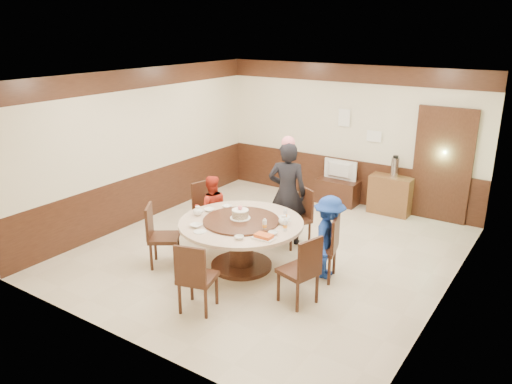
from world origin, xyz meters
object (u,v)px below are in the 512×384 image
Objects in this scene: person_standing at (287,193)px; person_red at (211,209)px; person_blue at (329,237)px; tv_stand at (338,192)px; television at (339,170)px; side_cabinet at (390,195)px; banquet_table at (241,235)px; birthday_cake at (240,214)px; thermos at (395,167)px; shrimp_platter at (264,237)px.

person_standing reaches higher than person_red.
tv_stand is (-1.24, 3.01, -0.37)m from person_blue.
person_red is 1.62× the size of television.
person_red is at bearing 73.22° from television.
television is at bearing -178.44° from side_cabinet.
person_blue is 3.25m from television.
banquet_table is 3.48m from television.
birthday_cake is (-0.13, -1.16, -0.02)m from person_standing.
person_blue reaches higher than thermos.
person_blue reaches higher than television.
television reaches higher than tv_stand.
person_red is 3.85× the size of shrimp_platter.
shrimp_platter is at bearing 128.42° from person_blue.
side_cabinet is (-0.13, 3.04, -0.25)m from person_blue.
person_blue is 3.05m from side_cabinet.
person_standing is at bearing 109.00° from shrimp_platter.
tv_stand is at bearing 99.50° from shrimp_platter.
birthday_cake is 3.68m from side_cabinet.
birthday_cake is (-1.26, -0.43, 0.23)m from person_blue.
tv_stand is 1.33m from thermos.
television is 1.16m from thermos.
shrimp_platter is at bearing -80.50° from tv_stand.
person_standing reaches higher than tv_stand.
person_red is 3.63m from side_cabinet.
person_red reaches higher than thermos.
banquet_table is 2.19× the size of tv_stand.
person_red is at bearing -125.27° from side_cabinet.
tv_stand is at bearing -178.49° from thermos.
birthday_cake reaches higher than shrimp_platter.
person_standing reaches higher than person_blue.
shrimp_platter is at bearing -29.50° from birthday_cake.
person_blue is at bearing -67.68° from tv_stand.
person_red is (-1.10, -0.65, -0.30)m from person_standing.
person_red reaches higher than shrimp_platter.
person_standing is 1.51× the size of person_red.
television reaches higher than banquet_table.
television is (-0.11, 2.28, -0.17)m from person_standing.
tv_stand is at bearing -108.91° from person_standing.
birthday_cake is 0.43× the size of television.
banquet_table is 1.31m from person_blue.
person_blue is at bearing 114.21° from television.
birthday_cake is 0.38× the size of side_cabinet.
shrimp_platter is at bearing 87.33° from person_standing.
birthday_cake is 0.76m from shrimp_platter.
television is at bearing -108.91° from person_standing.
side_cabinet is at bearing 83.10° from shrimp_platter.
television is (-1.24, 3.01, 0.09)m from person_blue.
person_red reaches higher than birthday_cake.
birthday_cake is at bearing 61.89° from person_standing.
shrimp_platter is 3.88m from thermos.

